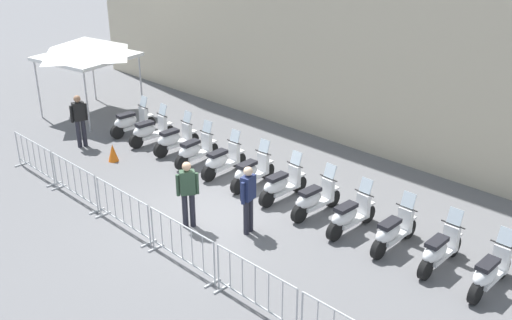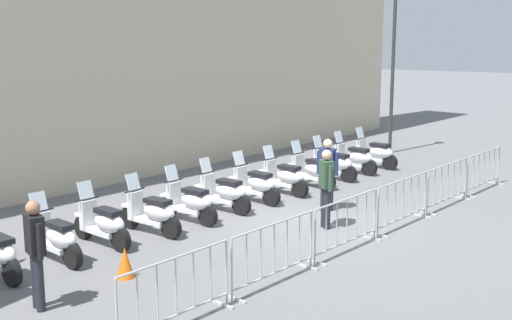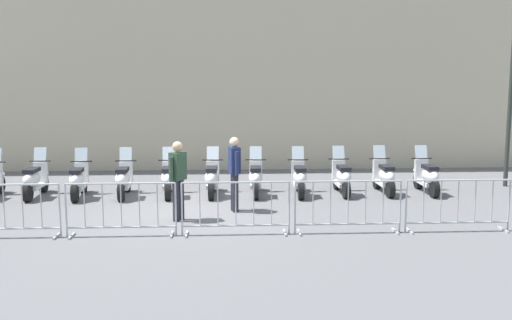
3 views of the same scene
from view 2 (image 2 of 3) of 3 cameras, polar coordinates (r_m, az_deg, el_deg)
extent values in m
plane|color=slate|center=(15.06, 4.26, -5.30)|extent=(120.00, 120.00, 0.00)
cylinder|color=black|center=(12.01, -20.25, -9.05)|extent=(0.24, 0.50, 0.48)
ellipsoid|color=white|center=(12.22, -21.07, -7.38)|extent=(0.54, 0.90, 0.40)
cylinder|color=black|center=(13.55, -18.30, -6.65)|extent=(0.24, 0.50, 0.48)
cylinder|color=black|center=(12.52, -15.50, -7.94)|extent=(0.24, 0.50, 0.48)
cube|color=white|center=(13.02, -16.97, -7.11)|extent=(0.46, 0.91, 0.10)
ellipsoid|color=white|center=(12.72, -16.39, -6.37)|extent=(0.53, 0.90, 0.40)
cube|color=black|center=(12.68, -16.51, -5.39)|extent=(0.40, 0.65, 0.10)
cube|color=white|center=(13.30, -17.99, -5.56)|extent=(0.36, 0.21, 0.60)
cylinder|color=black|center=(13.22, -18.07, -4.19)|extent=(0.55, 0.15, 0.04)
cube|color=silver|center=(13.22, -18.23, -3.40)|extent=(0.34, 0.20, 0.35)
cube|color=white|center=(13.47, -18.37, -5.56)|extent=(0.26, 0.36, 0.06)
cylinder|color=black|center=(14.21, -14.62, -5.63)|extent=(0.23, 0.50, 0.48)
cylinder|color=black|center=(13.24, -11.56, -6.72)|extent=(0.23, 0.50, 0.48)
cube|color=white|center=(13.71, -13.15, -6.00)|extent=(0.44, 0.90, 0.10)
ellipsoid|color=white|center=(13.42, -12.49, -5.27)|extent=(0.51, 0.89, 0.40)
cube|color=black|center=(13.39, -12.61, -4.34)|extent=(0.39, 0.64, 0.10)
cube|color=white|center=(13.98, -14.24, -4.57)|extent=(0.36, 0.20, 0.60)
cylinder|color=black|center=(13.89, -14.31, -3.26)|extent=(0.56, 0.14, 0.04)
cube|color=silver|center=(13.89, -14.46, -2.50)|extent=(0.34, 0.20, 0.35)
cube|color=white|center=(14.14, -14.67, -4.58)|extent=(0.26, 0.35, 0.06)
cylinder|color=black|center=(14.73, -10.80, -4.88)|extent=(0.19, 0.49, 0.48)
cylinder|color=black|center=(13.87, -7.32, -5.77)|extent=(0.19, 0.49, 0.48)
cube|color=white|center=(14.28, -9.12, -5.16)|extent=(0.37, 0.89, 0.10)
ellipsoid|color=white|center=(14.02, -8.35, -4.42)|extent=(0.45, 0.87, 0.40)
cube|color=black|center=(13.99, -8.46, -3.53)|extent=(0.35, 0.63, 0.10)
cube|color=white|center=(14.51, -10.35, -3.83)|extent=(0.35, 0.18, 0.60)
cylinder|color=black|center=(14.43, -10.39, -2.56)|extent=(0.56, 0.10, 0.04)
cube|color=silver|center=(14.43, -10.55, -1.84)|extent=(0.33, 0.17, 0.35)
cube|color=white|center=(14.66, -10.84, -3.86)|extent=(0.23, 0.34, 0.06)
cylinder|color=black|center=(15.49, -7.56, -3.99)|extent=(0.21, 0.49, 0.48)
cylinder|color=black|center=(14.65, -4.18, -4.80)|extent=(0.21, 0.49, 0.48)
cube|color=white|center=(15.05, -5.92, -4.24)|extent=(0.40, 0.90, 0.10)
ellipsoid|color=white|center=(14.80, -5.17, -3.52)|extent=(0.47, 0.88, 0.40)
cube|color=black|center=(14.77, -5.27, -2.68)|extent=(0.36, 0.63, 0.10)
cube|color=white|center=(15.28, -7.11, -2.98)|extent=(0.36, 0.19, 0.60)
cylinder|color=black|center=(15.21, -7.14, -1.78)|extent=(0.56, 0.11, 0.04)
cube|color=silver|center=(15.20, -7.28, -1.09)|extent=(0.34, 0.18, 0.35)
cube|color=white|center=(15.42, -7.59, -3.02)|extent=(0.24, 0.34, 0.06)
cylinder|color=black|center=(16.26, -4.68, -3.20)|extent=(0.20, 0.49, 0.48)
cylinder|color=black|center=(15.49, -1.26, -3.90)|extent=(0.20, 0.49, 0.48)
cube|color=white|center=(15.86, -3.01, -3.40)|extent=(0.38, 0.90, 0.10)
ellipsoid|color=white|center=(15.62, -2.24, -2.71)|extent=(0.46, 0.88, 0.40)
cube|color=black|center=(15.59, -2.34, -1.91)|extent=(0.35, 0.63, 0.10)
cube|color=white|center=(16.07, -4.20, -2.23)|extent=(0.35, 0.18, 0.60)
cylinder|color=black|center=(16.00, -4.22, -1.08)|extent=(0.56, 0.10, 0.04)
cube|color=silver|center=(15.99, -4.36, -0.43)|extent=(0.33, 0.18, 0.35)
cube|color=white|center=(16.20, -4.69, -2.28)|extent=(0.24, 0.34, 0.06)
cylinder|color=black|center=(17.10, -1.81, -2.47)|extent=(0.24, 0.50, 0.48)
cylinder|color=black|center=(16.28, 1.34, -3.15)|extent=(0.24, 0.50, 0.48)
cube|color=white|center=(16.67, -0.27, -2.67)|extent=(0.45, 0.91, 0.10)
ellipsoid|color=white|center=(16.44, 0.44, -2.01)|extent=(0.52, 0.90, 0.40)
cube|color=black|center=(16.41, 0.36, -1.25)|extent=(0.40, 0.64, 0.10)
cube|color=white|center=(16.90, -1.36, -1.55)|extent=(0.36, 0.21, 0.60)
cylinder|color=black|center=(16.83, -1.37, -0.45)|extent=(0.56, 0.15, 0.04)
cube|color=silver|center=(16.83, -1.49, 0.17)|extent=(0.34, 0.20, 0.35)
cube|color=white|center=(17.04, -1.81, -1.59)|extent=(0.26, 0.35, 0.06)
cylinder|color=black|center=(17.93, 0.76, -1.83)|extent=(0.25, 0.50, 0.48)
cylinder|color=black|center=(17.13, 3.80, -2.46)|extent=(0.25, 0.50, 0.48)
cube|color=white|center=(17.52, 2.24, -2.01)|extent=(0.47, 0.91, 0.10)
ellipsoid|color=white|center=(17.29, 2.94, -1.38)|extent=(0.54, 0.90, 0.40)
cube|color=black|center=(17.26, 2.87, -0.65)|extent=(0.41, 0.65, 0.10)
cube|color=white|center=(17.74, 1.20, -0.94)|extent=(0.36, 0.21, 0.60)
cylinder|color=black|center=(17.68, 1.20, 0.10)|extent=(0.55, 0.16, 0.04)
cube|color=silver|center=(17.68, 1.09, 0.70)|extent=(0.34, 0.21, 0.35)
cube|color=white|center=(17.87, 0.76, -0.98)|extent=(0.27, 0.36, 0.06)
cylinder|color=black|center=(18.76, 3.14, -1.27)|extent=(0.24, 0.50, 0.48)
cylinder|color=black|center=(18.01, 6.16, -1.84)|extent=(0.24, 0.50, 0.48)
cube|color=white|center=(18.37, 4.62, -1.43)|extent=(0.47, 0.91, 0.10)
ellipsoid|color=white|center=(18.15, 5.32, -0.81)|extent=(0.54, 0.90, 0.40)
cube|color=black|center=(18.13, 5.26, -0.12)|extent=(0.41, 0.65, 0.10)
cube|color=white|center=(18.58, 3.59, -0.42)|extent=(0.36, 0.21, 0.60)
cylinder|color=black|center=(18.52, 3.60, 0.58)|extent=(0.55, 0.16, 0.04)
cube|color=silver|center=(18.52, 3.49, 1.15)|extent=(0.34, 0.21, 0.35)
cube|color=white|center=(18.71, 3.15, -0.46)|extent=(0.27, 0.36, 0.06)
cylinder|color=black|center=(19.68, 4.95, -0.71)|extent=(0.22, 0.50, 0.48)
cylinder|color=black|center=(19.00, 7.99, -1.20)|extent=(0.22, 0.50, 0.48)
cube|color=white|center=(19.33, 6.45, -0.84)|extent=(0.43, 0.90, 0.10)
ellipsoid|color=white|center=(19.13, 7.15, -0.24)|extent=(0.50, 0.89, 0.40)
cube|color=black|center=(19.10, 7.09, 0.41)|extent=(0.38, 0.64, 0.10)
cube|color=white|center=(19.52, 5.41, 0.11)|extent=(0.36, 0.20, 0.60)
cylinder|color=black|center=(19.46, 5.43, 1.06)|extent=(0.56, 0.13, 0.04)
cube|color=silver|center=(19.46, 5.32, 1.60)|extent=(0.34, 0.19, 0.35)
cube|color=white|center=(19.63, 4.97, 0.06)|extent=(0.25, 0.35, 0.06)
cylinder|color=black|center=(20.62, 6.74, -0.21)|extent=(0.22, 0.50, 0.48)
cylinder|color=black|center=(19.98, 9.71, -0.66)|extent=(0.22, 0.50, 0.48)
cube|color=white|center=(20.28, 8.21, -0.32)|extent=(0.42, 0.90, 0.10)
ellipsoid|color=white|center=(20.10, 8.90, 0.25)|extent=(0.49, 0.89, 0.40)
cube|color=black|center=(20.07, 8.84, 0.88)|extent=(0.38, 0.64, 0.10)
cube|color=white|center=(20.46, 7.20, 0.57)|extent=(0.36, 0.19, 0.60)
cylinder|color=black|center=(20.40, 7.22, 1.48)|extent=(0.56, 0.13, 0.04)
cube|color=silver|center=(20.40, 7.11, 2.00)|extent=(0.34, 0.19, 0.35)
cube|color=white|center=(20.57, 6.76, 0.52)|extent=(0.25, 0.35, 0.06)
cylinder|color=black|center=(21.54, 8.56, 0.22)|extent=(0.22, 0.50, 0.48)
cylinder|color=black|center=(20.92, 11.43, -0.19)|extent=(0.22, 0.50, 0.48)
cube|color=white|center=(21.22, 9.98, 0.12)|extent=(0.43, 0.90, 0.10)
ellipsoid|color=white|center=(21.04, 10.65, 0.67)|extent=(0.50, 0.89, 0.40)
cube|color=black|center=(21.02, 10.60, 1.27)|extent=(0.38, 0.64, 0.10)
cube|color=white|center=(21.39, 9.01, 0.98)|extent=(0.36, 0.20, 0.60)
cylinder|color=black|center=(21.34, 9.03, 1.85)|extent=(0.56, 0.13, 0.04)
cube|color=silver|center=(21.33, 8.93, 2.34)|extent=(0.34, 0.19, 0.35)
cube|color=white|center=(21.49, 8.58, 0.93)|extent=(0.25, 0.35, 0.06)
cube|color=#B2B5B7|center=(10.61, -2.85, -12.32)|extent=(0.12, 0.44, 0.04)
cylinder|color=#B2B5B7|center=(9.17, -11.88, -12.99)|extent=(0.04, 0.04, 1.05)
cylinder|color=#B2B5B7|center=(10.48, -2.55, -9.65)|extent=(0.04, 0.04, 1.05)
cylinder|color=#B2B5B7|center=(9.61, -6.95, -8.34)|extent=(2.09, 0.41, 0.04)
cylinder|color=#B2B5B7|center=(9.93, -6.83, -13.09)|extent=(2.09, 0.41, 0.04)
cylinder|color=#B2B5B7|center=(9.34, -10.15, -11.88)|extent=(0.02, 0.02, 0.87)
cylinder|color=#B2B5B7|center=(9.54, -8.48, -11.31)|extent=(0.02, 0.02, 0.87)
cylinder|color=#B2B5B7|center=(9.76, -6.89, -10.75)|extent=(0.02, 0.02, 0.87)
cylinder|color=#B2B5B7|center=(9.98, -5.38, -10.21)|extent=(0.02, 0.02, 0.87)
cylinder|color=#B2B5B7|center=(10.21, -3.93, -9.69)|extent=(0.02, 0.02, 0.87)
cube|color=#B2B5B7|center=(10.81, -1.77, -11.87)|extent=(0.12, 0.44, 0.04)
cube|color=#B2B5B7|center=(12.21, 4.48, -9.15)|extent=(0.12, 0.44, 0.04)
cylinder|color=#B2B5B7|center=(10.56, -2.10, -9.48)|extent=(0.04, 0.04, 1.05)
cylinder|color=#B2B5B7|center=(12.11, 4.76, -6.80)|extent=(0.04, 0.04, 1.05)
cylinder|color=#B2B5B7|center=(11.15, 1.59, -5.51)|extent=(2.09, 0.41, 0.04)
cylinder|color=#B2B5B7|center=(11.43, 1.57, -9.70)|extent=(2.09, 0.41, 0.04)
cylinder|color=#B2B5B7|center=(10.78, -0.82, -8.54)|extent=(0.02, 0.02, 0.87)
cylinder|color=#B2B5B7|center=(11.03, 0.41, -8.07)|extent=(0.02, 0.02, 0.87)
cylinder|color=#B2B5B7|center=(11.28, 1.58, -7.63)|extent=(0.02, 0.02, 0.87)
cylinder|color=#B2B5B7|center=(11.55, 2.69, -7.20)|extent=(0.02, 0.02, 0.87)
cylinder|color=#B2B5B7|center=(11.81, 3.75, -6.79)|extent=(0.02, 0.02, 0.87)
cube|color=#B2B5B7|center=(12.43, 5.28, -8.79)|extent=(0.12, 0.44, 0.04)
cube|color=#B2B5B7|center=(13.98, 9.95, -6.65)|extent=(0.12, 0.44, 0.04)
cylinder|color=#B2B5B7|center=(12.20, 5.09, -6.67)|extent=(0.04, 0.04, 1.05)
cylinder|color=#B2B5B7|center=(13.91, 10.20, -4.58)|extent=(0.04, 0.04, 1.05)
cylinder|color=#B2B5B7|center=(12.90, 7.88, -3.33)|extent=(2.09, 0.41, 0.04)
cylinder|color=#B2B5B7|center=(13.14, 7.78, -7.00)|extent=(2.09, 0.41, 0.04)
cylinder|color=#B2B5B7|center=(12.45, 6.05, -5.89)|extent=(0.02, 0.02, 0.87)
cylinder|color=#B2B5B7|center=(12.73, 6.96, -5.53)|extent=(0.02, 0.02, 0.87)
cylinder|color=#B2B5B7|center=(13.02, 7.83, -5.18)|extent=(0.02, 0.02, 0.87)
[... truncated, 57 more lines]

